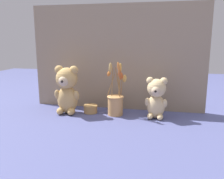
% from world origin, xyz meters
% --- Properties ---
extents(ground_plane, '(4.00, 4.00, 0.00)m').
position_xyz_m(ground_plane, '(0.00, 0.00, 0.00)').
color(ground_plane, '#4C5184').
extents(backdrop_wall, '(1.11, 0.02, 0.66)m').
position_xyz_m(backdrop_wall, '(0.00, 0.17, 0.33)').
color(backdrop_wall, gray).
rests_on(backdrop_wall, ground).
extents(teddy_bear_large, '(0.16, 0.15, 0.29)m').
position_xyz_m(teddy_bear_large, '(-0.27, -0.00, 0.15)').
color(teddy_bear_large, tan).
rests_on(teddy_bear_large, ground).
extents(teddy_bear_medium, '(0.13, 0.12, 0.24)m').
position_xyz_m(teddy_bear_medium, '(0.26, 0.01, 0.12)').
color(teddy_bear_medium, '#DBBC84').
rests_on(teddy_bear_medium, ground).
extents(flower_vase, '(0.14, 0.12, 0.32)m').
position_xyz_m(flower_vase, '(0.02, 0.02, 0.09)').
color(flower_vase, tan).
rests_on(flower_vase, ground).
extents(decorative_tin_tall, '(0.09, 0.09, 0.05)m').
position_xyz_m(decorative_tin_tall, '(-0.14, 0.03, 0.02)').
color(decorative_tin_tall, tan).
rests_on(decorative_tin_tall, ground).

